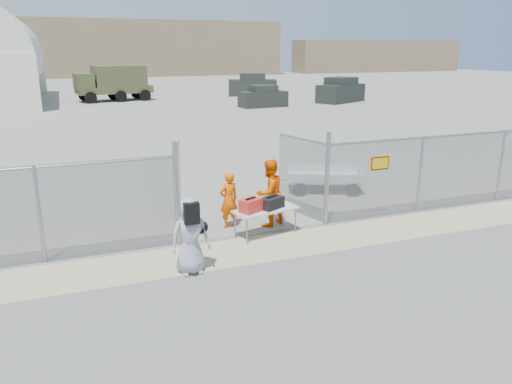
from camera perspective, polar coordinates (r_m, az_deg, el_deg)
name	(u,v)px	position (r m, az deg, el deg)	size (l,w,h in m)	color
ground	(288,264)	(11.10, 3.72, -8.16)	(160.00, 160.00, 0.00)	#5A5A5A
tarmac_inside	(110,97)	(51.56, -16.35, 10.43)	(160.00, 80.00, 0.01)	gray
dirt_strip	(271,247)	(11.94, 1.72, -6.30)	(44.00, 1.60, 0.01)	tan
distant_hills	(119,48)	(87.67, -15.41, 15.54)	(140.00, 6.00, 9.00)	#7F684F
chain_link_fence	(256,192)	(12.46, 0.00, 0.00)	(40.00, 0.20, 2.20)	gray
folding_table	(266,222)	(12.58, 1.12, -3.43)	(1.65, 0.69, 0.70)	silver
orange_bag	(251,205)	(12.18, -0.61, -1.55)	(0.52, 0.35, 0.32)	red
black_duffel	(272,203)	(12.46, 1.82, -1.23)	(0.60, 0.35, 0.29)	black
security_worker_left	(229,200)	(13.02, -3.14, -0.93)	(0.55, 0.36, 1.49)	#F85A01
security_worker_right	(269,193)	(13.11, 1.52, -0.11)	(0.87, 0.68, 1.79)	#F85A01
visitor	(190,236)	(10.45, -7.54, -4.97)	(0.81, 0.53, 1.65)	#9999A4
utility_trailer	(324,179)	(16.65, 7.78, 1.43)	(3.14, 1.62, 0.76)	silver
military_truck	(114,84)	(46.95, -15.92, 11.84)	(6.43, 2.38, 3.07)	#444A29
parked_vehicle_near	(263,96)	(40.48, 0.80, 10.86)	(3.74, 1.69, 1.69)	#232722
parked_vehicle_mid	(252,85)	(50.37, -0.42, 12.15)	(4.68, 2.12, 2.12)	#232722
parked_vehicle_far	(341,90)	(44.76, 9.66, 11.41)	(4.63, 2.09, 2.09)	#232722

